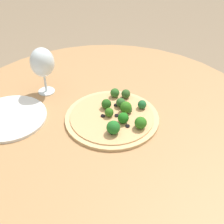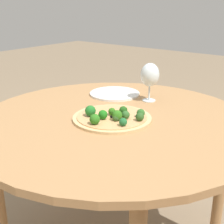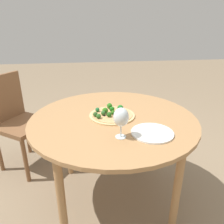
# 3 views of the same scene
# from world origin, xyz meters

# --- Properties ---
(dining_table) EXTENTS (1.13, 1.13, 0.70)m
(dining_table) POSITION_xyz_m (0.00, 0.00, 0.63)
(dining_table) COLOR #A87A4C
(dining_table) RESTS_ON ground_plane
(pizza) EXTENTS (0.31, 0.31, 0.06)m
(pizza) POSITION_xyz_m (0.03, 0.01, 0.72)
(pizza) COLOR tan
(pizza) RESTS_ON dining_table
(wine_glass) EXTENTS (0.09, 0.09, 0.18)m
(wine_glass) POSITION_xyz_m (-0.27, -0.01, 0.83)
(wine_glass) COLOR silver
(wine_glass) RESTS_ON dining_table
(plate_near) EXTENTS (0.25, 0.25, 0.01)m
(plate_near) POSITION_xyz_m (-0.26, -0.20, 0.71)
(plate_near) COLOR silver
(plate_near) RESTS_ON dining_table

